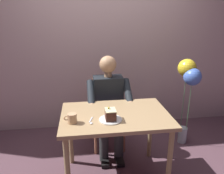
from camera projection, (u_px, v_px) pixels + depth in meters
The scene contains 9 objects.
cafe_rear_panel at pixel (102, 29), 3.15m from camera, with size 6.40×0.12×3.00m, color #C3A9A4.
dining_table at pixel (115, 122), 2.21m from camera, with size 1.07×0.73×0.75m.
chair at pixel (107, 110), 2.91m from camera, with size 0.42×0.42×0.89m.
seated_person at pixel (109, 104), 2.70m from camera, with size 0.53×0.58×1.23m.
dessert_plate at pixel (110, 120), 2.05m from camera, with size 0.22×0.22×0.01m, color white.
cake_slice at pixel (110, 114), 2.03m from camera, with size 0.10×0.13×0.12m.
coffee_cup at pixel (72, 118), 1.98m from camera, with size 0.12×0.08×0.09m.
dessert_spoon at pixel (91, 122), 2.01m from camera, with size 0.04×0.14×0.01m.
balloon_display at pixel (189, 80), 2.79m from camera, with size 0.26×0.32×1.16m.
Camera 1 is at (0.30, 1.96, 1.69)m, focal length 35.11 mm.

